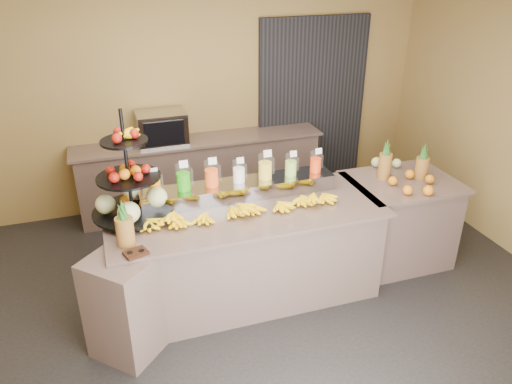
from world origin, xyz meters
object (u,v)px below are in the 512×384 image
banana_heap (243,207)px  right_fruit_pile (407,175)px  pitcher_tray (239,189)px  oven_warmer (162,128)px  condiment_caddy (136,253)px  fruit_stand (136,191)px

banana_heap → right_fruit_pile: size_ratio=3.62×
pitcher_tray → oven_warmer: 1.74m
pitcher_tray → right_fruit_pile: right_fruit_pile is taller
pitcher_tray → oven_warmer: oven_warmer is taller
pitcher_tray → condiment_caddy: bearing=-145.8°
fruit_stand → right_fruit_pile: bearing=-15.8°
oven_warmer → condiment_caddy: bearing=-104.2°
fruit_stand → oven_warmer: fruit_stand is taller
banana_heap → right_fruit_pile: right_fruit_pile is taller
oven_warmer → fruit_stand: bearing=-106.0°
pitcher_tray → right_fruit_pile: bearing=-7.8°
pitcher_tray → banana_heap: bearing=-100.9°
fruit_stand → right_fruit_pile: 2.64m
condiment_caddy → pitcher_tray: bearing=34.2°
banana_heap → oven_warmer: bearing=101.4°
fruit_stand → oven_warmer: (0.48, 1.75, -0.05)m
pitcher_tray → fruit_stand: (-0.95, -0.08, 0.17)m
pitcher_tray → fruit_stand: fruit_stand is taller
oven_warmer → pitcher_tray: bearing=-75.0°
right_fruit_pile → oven_warmer: size_ratio=0.88×
banana_heap → oven_warmer: 2.04m
banana_heap → fruit_stand: (-0.88, 0.25, 0.19)m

